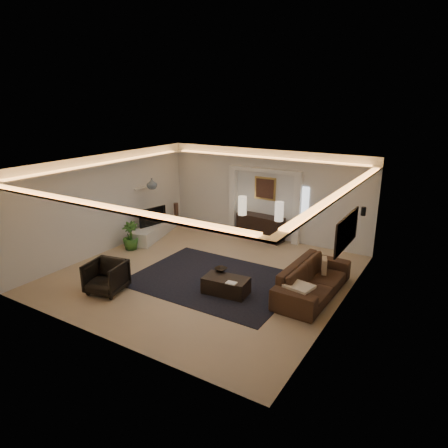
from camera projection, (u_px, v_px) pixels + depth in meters
The scene contains 33 objects.
floor at pixel (206, 274), 10.61m from camera, with size 7.00×7.00×0.00m, color tan.
ceiling at pixel (204, 164), 9.74m from camera, with size 7.00×7.00×0.00m, color white.
wall_back at pixel (265, 194), 13.03m from camera, with size 7.00×7.00×0.00m, color silver.
wall_front at pixel (98, 269), 7.33m from camera, with size 7.00×7.00×0.00m, color silver.
wall_left at pixel (107, 203), 11.92m from camera, with size 7.00×7.00×0.00m, color silver.
wall_right at pixel (343, 247), 8.44m from camera, with size 7.00×7.00×0.00m, color silver.
cove_soffit at pixel (204, 176), 9.83m from camera, with size 7.00×7.00×0.04m, color silver.
daylight_slit at pixel (305, 203), 12.37m from camera, with size 0.25×0.03×1.00m, color white.
area_rug at pixel (214, 280), 10.25m from camera, with size 4.00×3.00×0.01m, color black.
pilaster_left at pixel (233, 201), 13.62m from camera, with size 0.22×0.20×2.20m, color silver.
pilaster_right at pixel (297, 210), 12.48m from camera, with size 0.22×0.20×2.20m, color silver.
alcove_header at pixel (265, 170), 12.71m from camera, with size 2.52×0.20×0.12m, color silver.
painting_frame at pixel (265, 188), 12.94m from camera, with size 0.74×0.04×0.74m, color tan.
painting_canvas at pixel (265, 189), 12.92m from camera, with size 0.62×0.02×0.62m, color #4C2D1E.
art_panel_frame at pixel (347, 231), 8.62m from camera, with size 0.04×1.64×0.74m, color black.
art_panel_gold at pixel (346, 231), 8.63m from camera, with size 0.02×1.50×0.62m, color tan.
wall_sconce at pixel (363, 211), 10.22m from camera, with size 0.12×0.12×0.22m, color black.
wall_niche at pixel (141, 188), 12.97m from camera, with size 0.10×0.55×0.04m, color silver.
console at pixel (260, 227), 13.15m from camera, with size 1.59×0.50×0.80m, color black.
lamp_left at pixel (242, 206), 13.01m from camera, with size 0.28×0.28×0.62m, color #FFE6BE.
lamp_right at pixel (279, 212), 12.37m from camera, with size 0.27×0.27×0.60m, color beige.
media_ledge at pixel (155, 230), 13.44m from camera, with size 0.59×2.38×0.45m, color silver.
tv at pixel (151, 216), 13.16m from camera, with size 0.13×1.03×0.59m, color black.
figurine at pixel (176, 210), 14.28m from camera, with size 0.16×0.16×0.44m, color #4C3327.
ginger_jar at pixel (152, 184), 12.71m from camera, with size 0.33×0.33×0.35m, color #3F4E62.
plant at pixel (130, 236), 12.22m from camera, with size 0.48×0.48×0.86m, color #2E5E1E.
sofa at pixel (313, 280), 9.39m from camera, with size 1.01×2.58×0.75m, color #392611.
throw_blanket at pixel (299, 286), 8.67m from camera, with size 0.58×0.47×0.06m, color beige.
throw_pillow at pixel (324, 265), 9.75m from camera, with size 0.11×0.37×0.37m, color tan.
coffee_table at pixel (226, 285), 9.49m from camera, with size 1.06×0.58×0.39m, color black.
bowl at pixel (221, 269), 9.81m from camera, with size 0.30×0.30×0.07m, color black.
magazine at pixel (231, 283), 9.13m from camera, with size 0.24×0.17×0.03m, color white.
armchair at pixel (106, 277), 9.52m from camera, with size 0.82×0.85×0.77m, color black.
Camera 1 is at (5.48, -8.06, 4.43)m, focal length 32.28 mm.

